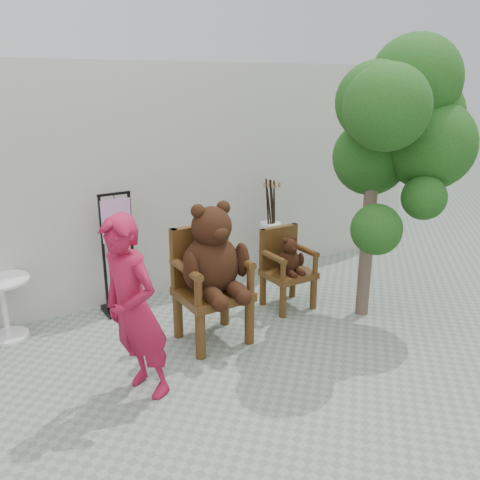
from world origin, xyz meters
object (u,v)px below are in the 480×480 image
(person, at_px, (134,310))
(display_stand, at_px, (119,267))
(stool_bucket, at_px, (270,234))
(tree, at_px, (401,126))
(chair_small, at_px, (287,262))
(chair_big, at_px, (212,265))
(cafe_table, at_px, (3,301))

(person, relative_size, display_stand, 1.15)
(display_stand, bearing_deg, person, -105.01)
(stool_bucket, distance_m, tree, 2.48)
(chair_small, bearing_deg, chair_big, -166.24)
(person, bearing_deg, tree, 71.38)
(display_stand, distance_m, stool_bucket, 2.26)
(chair_big, relative_size, display_stand, 1.04)
(chair_big, height_order, stool_bucket, chair_big)
(display_stand, relative_size, stool_bucket, 1.04)
(chair_small, distance_m, stool_bucket, 1.03)
(chair_big, relative_size, cafe_table, 2.23)
(tree, bearing_deg, chair_small, 136.30)
(chair_small, bearing_deg, cafe_table, 163.39)
(chair_big, relative_size, stool_bucket, 1.08)
(chair_big, relative_size, person, 0.91)
(person, bearing_deg, chair_big, 99.02)
(person, distance_m, tree, 3.52)
(tree, bearing_deg, cafe_table, 156.15)
(display_stand, bearing_deg, stool_bucket, -0.39)
(cafe_table, height_order, display_stand, display_stand)
(chair_small, xyz_separation_m, display_stand, (-1.85, 0.95, 0.00))
(stool_bucket, xyz_separation_m, tree, (0.48, -1.80, 1.64))
(cafe_table, distance_m, display_stand, 1.34)
(display_stand, relative_size, tree, 0.46)
(cafe_table, height_order, tree, tree)
(chair_small, relative_size, person, 0.58)
(display_stand, height_order, stool_bucket, display_stand)
(cafe_table, xyz_separation_m, tree, (4.07, -1.80, 1.84))
(person, height_order, display_stand, person)
(stool_bucket, bearing_deg, tree, -75.06)
(person, height_order, stool_bucket, person)
(chair_big, height_order, chair_small, chair_big)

